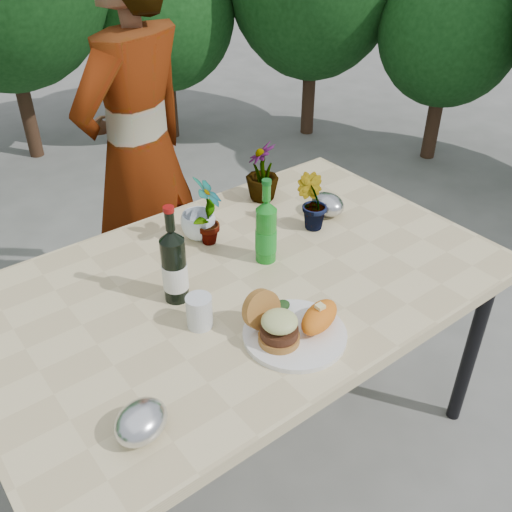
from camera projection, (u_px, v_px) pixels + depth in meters
ground at (243, 437)px, 2.17m from camera, size 80.00×80.00×0.00m
patio_table at (240, 294)px, 1.77m from camera, size 1.60×1.00×0.75m
shrub_hedge at (58, 19)px, 2.73m from camera, size 6.89×5.18×2.45m
dinner_plate at (295, 334)px, 1.53m from camera, size 0.28×0.28×0.01m
burger_stack at (275, 324)px, 1.48m from camera, size 0.11×0.16×0.11m
sweet_potato at (319, 317)px, 1.53m from camera, size 0.17×0.12×0.06m
grilled_veg at (278, 308)px, 1.58m from camera, size 0.08×0.05×0.03m
wine_bottle at (174, 267)px, 1.60m from camera, size 0.07×0.07×0.31m
sparkling_water at (266, 232)px, 1.77m from camera, size 0.07×0.07×0.28m
plastic_cup at (199, 312)px, 1.54m from camera, size 0.07×0.07×0.09m
seedling_left at (208, 211)px, 1.84m from camera, size 0.15×0.15×0.24m
seedling_mid at (312, 202)px, 1.94m from camera, size 0.13×0.14×0.20m
seedling_right at (262, 172)px, 2.10m from camera, size 0.17×0.17×0.22m
blue_bowl at (198, 225)px, 1.91m from camera, size 0.13×0.13×0.09m
foil_packet_left at (141, 422)px, 1.25m from camera, size 0.16×0.15×0.08m
foil_packet_right at (327, 204)px, 2.05m from camera, size 0.11×0.14×0.08m
person at (140, 157)px, 2.28m from camera, size 0.71×0.59×1.66m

